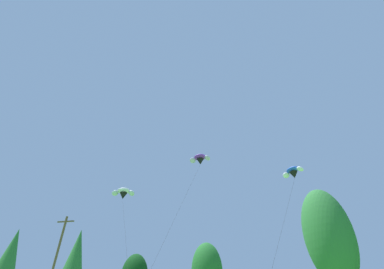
# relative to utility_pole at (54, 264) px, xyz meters

# --- Properties ---
(treeline_tree_a) EXTENTS (4.50, 4.50, 13.20)m
(treeline_tree_a) POSITION_rel_utility_pole_xyz_m (-18.80, 12.43, 2.58)
(treeline_tree_a) COLOR #472D19
(treeline_tree_a) RESTS_ON ground_plane
(treeline_tree_b) EXTENTS (4.41, 4.41, 12.75)m
(treeline_tree_b) POSITION_rel_utility_pole_xyz_m (-7.01, 13.61, 2.30)
(treeline_tree_b) COLOR #472D19
(treeline_tree_b) RESTS_ON ground_plane
(treeline_tree_e) EXTENTS (5.88, 5.88, 15.11)m
(treeline_tree_e) POSITION_rel_utility_pole_xyz_m (31.27, 8.91, 3.46)
(treeline_tree_e) COLOR #472D19
(treeline_tree_e) RESTS_ON ground_plane
(utility_pole) EXTENTS (2.20, 0.26, 10.85)m
(utility_pole) POSITION_rel_utility_pole_xyz_m (0.00, 0.00, 0.00)
(utility_pole) COLOR brown
(utility_pole) RESTS_ON ground_plane
(parafoil_kite_high_white) EXTENTS (12.23, 16.90, 16.05)m
(parafoil_kite_high_white) POSITION_rel_utility_pole_xyz_m (2.57, 8.41, 11.00)
(parafoil_kite_high_white) COLOR white
(parafoil_kite_mid_blue_white) EXTENTS (6.86, 7.63, 13.70)m
(parafoil_kite_mid_blue_white) POSITION_rel_utility_pole_xyz_m (27.30, 1.15, 8.93)
(parafoil_kite_mid_blue_white) COLOR blue
(parafoil_kite_far_purple) EXTENTS (3.84, 18.36, 21.52)m
(parafoil_kite_far_purple) POSITION_rel_utility_pole_xyz_m (14.89, 9.90, 16.59)
(parafoil_kite_far_purple) COLOR purple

